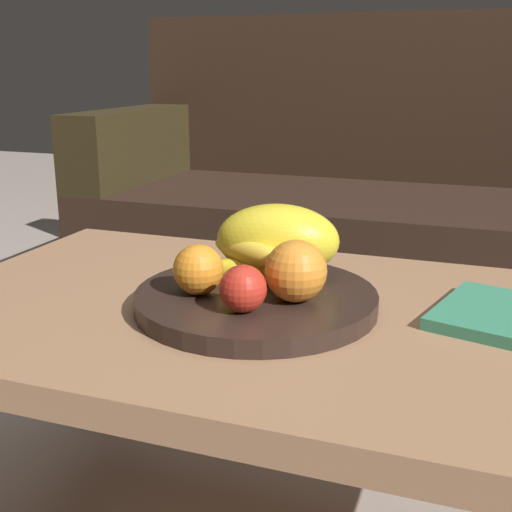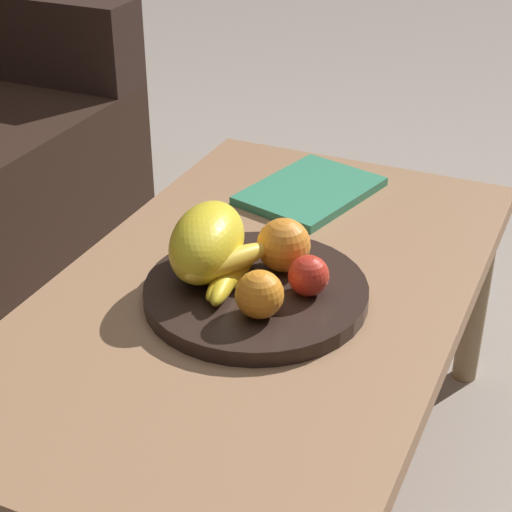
{
  "view_description": "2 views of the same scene",
  "coord_description": "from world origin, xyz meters",
  "px_view_note": "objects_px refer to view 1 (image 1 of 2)",
  "views": [
    {
      "loc": [
        0.25,
        -0.81,
        0.75
      ],
      "look_at": [
        -0.03,
        -0.01,
        0.5
      ],
      "focal_mm": 46.12,
      "sensor_mm": 36.0,
      "label": 1
    },
    {
      "loc": [
        -1.0,
        -0.44,
        1.12
      ],
      "look_at": [
        -0.03,
        -0.01,
        0.5
      ],
      "focal_mm": 59.57,
      "sensor_mm": 36.0,
      "label": 2
    }
  ],
  "objects_px": {
    "couch": "(387,222)",
    "orange_left": "(296,271)",
    "fruit_bowl": "(256,300)",
    "orange_front": "(198,270)",
    "melon_large_front": "(278,240)",
    "coffee_table": "(281,341)",
    "apple_front": "(243,289)",
    "banana_bunch": "(252,264)"
  },
  "relations": [
    {
      "from": "couch",
      "to": "orange_left",
      "type": "distance_m",
      "value": 1.13
    },
    {
      "from": "fruit_bowl",
      "to": "orange_front",
      "type": "height_order",
      "value": "orange_front"
    },
    {
      "from": "melon_large_front",
      "to": "orange_front",
      "type": "height_order",
      "value": "melon_large_front"
    },
    {
      "from": "coffee_table",
      "to": "orange_left",
      "type": "bearing_deg",
      "value": -45.05
    },
    {
      "from": "melon_large_front",
      "to": "orange_front",
      "type": "bearing_deg",
      "value": -122.02
    },
    {
      "from": "couch",
      "to": "apple_front",
      "type": "bearing_deg",
      "value": -90.1
    },
    {
      "from": "orange_left",
      "to": "banana_bunch",
      "type": "bearing_deg",
      "value": 146.19
    },
    {
      "from": "orange_left",
      "to": "coffee_table",
      "type": "bearing_deg",
      "value": 134.95
    },
    {
      "from": "orange_front",
      "to": "banana_bunch",
      "type": "distance_m",
      "value": 0.09
    },
    {
      "from": "orange_front",
      "to": "orange_left",
      "type": "distance_m",
      "value": 0.13
    },
    {
      "from": "coffee_table",
      "to": "orange_left",
      "type": "xyz_separation_m",
      "value": [
        0.03,
        -0.03,
        0.11
      ]
    },
    {
      "from": "banana_bunch",
      "to": "orange_front",
      "type": "bearing_deg",
      "value": -125.41
    },
    {
      "from": "couch",
      "to": "orange_front",
      "type": "bearing_deg",
      "value": -94.14
    },
    {
      "from": "couch",
      "to": "banana_bunch",
      "type": "xyz_separation_m",
      "value": [
        -0.03,
        -1.06,
        0.17
      ]
    },
    {
      "from": "coffee_table",
      "to": "apple_front",
      "type": "xyz_separation_m",
      "value": [
        -0.02,
        -0.09,
        0.1
      ]
    },
    {
      "from": "fruit_bowl",
      "to": "orange_front",
      "type": "bearing_deg",
      "value": -152.4
    },
    {
      "from": "apple_front",
      "to": "banana_bunch",
      "type": "xyz_separation_m",
      "value": [
        -0.03,
        0.11,
        -0.0
      ]
    },
    {
      "from": "coffee_table",
      "to": "fruit_bowl",
      "type": "relative_size",
      "value": 3.1
    },
    {
      "from": "coffee_table",
      "to": "couch",
      "type": "distance_m",
      "value": 1.09
    },
    {
      "from": "fruit_bowl",
      "to": "orange_left",
      "type": "height_order",
      "value": "orange_left"
    },
    {
      "from": "coffee_table",
      "to": "banana_bunch",
      "type": "bearing_deg",
      "value": 153.74
    },
    {
      "from": "coffee_table",
      "to": "apple_front",
      "type": "height_order",
      "value": "apple_front"
    },
    {
      "from": "coffee_table",
      "to": "apple_front",
      "type": "bearing_deg",
      "value": -104.66
    },
    {
      "from": "apple_front",
      "to": "banana_bunch",
      "type": "height_order",
      "value": "banana_bunch"
    },
    {
      "from": "melon_large_front",
      "to": "orange_left",
      "type": "relative_size",
      "value": 2.19
    },
    {
      "from": "banana_bunch",
      "to": "orange_left",
      "type": "bearing_deg",
      "value": -33.81
    },
    {
      "from": "melon_large_front",
      "to": "coffee_table",
      "type": "bearing_deg",
      "value": -67.54
    },
    {
      "from": "fruit_bowl",
      "to": "apple_front",
      "type": "relative_size",
      "value": 5.53
    },
    {
      "from": "orange_left",
      "to": "couch",
      "type": "bearing_deg",
      "value": 92.49
    },
    {
      "from": "fruit_bowl",
      "to": "orange_left",
      "type": "relative_size",
      "value": 4.07
    },
    {
      "from": "coffee_table",
      "to": "melon_large_front",
      "type": "xyz_separation_m",
      "value": [
        -0.03,
        0.07,
        0.13
      ]
    },
    {
      "from": "apple_front",
      "to": "fruit_bowl",
      "type": "bearing_deg",
      "value": 98.03
    },
    {
      "from": "melon_large_front",
      "to": "fruit_bowl",
      "type": "bearing_deg",
      "value": -92.99
    },
    {
      "from": "couch",
      "to": "banana_bunch",
      "type": "bearing_deg",
      "value": -91.69
    },
    {
      "from": "banana_bunch",
      "to": "coffee_table",
      "type": "bearing_deg",
      "value": -26.26
    },
    {
      "from": "coffee_table",
      "to": "couch",
      "type": "bearing_deg",
      "value": 91.1
    },
    {
      "from": "coffee_table",
      "to": "melon_large_front",
      "type": "relative_size",
      "value": 5.76
    },
    {
      "from": "apple_front",
      "to": "banana_bunch",
      "type": "relative_size",
      "value": 0.37
    },
    {
      "from": "fruit_bowl",
      "to": "melon_large_front",
      "type": "distance_m",
      "value": 0.1
    },
    {
      "from": "apple_front",
      "to": "couch",
      "type": "bearing_deg",
      "value": 89.9
    },
    {
      "from": "couch",
      "to": "fruit_bowl",
      "type": "relative_size",
      "value": 5.11
    },
    {
      "from": "orange_left",
      "to": "banana_bunch",
      "type": "xyz_separation_m",
      "value": [
        -0.08,
        0.05,
        -0.01
      ]
    }
  ]
}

